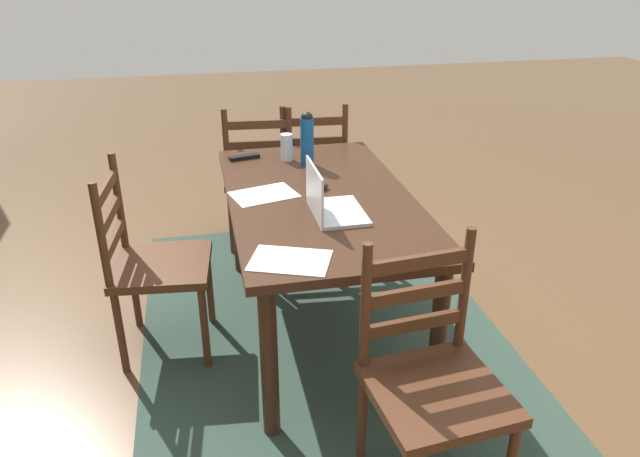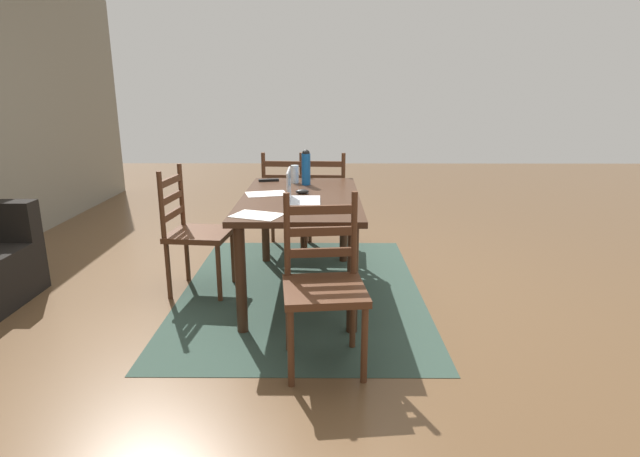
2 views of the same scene
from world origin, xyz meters
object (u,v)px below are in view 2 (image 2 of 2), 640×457
chair_left_near (324,285)px  computer_mouse (302,192)px  chair_far_head (195,232)px  dining_table (301,209)px  tv_remote (269,180)px  chair_right_near (323,202)px  water_bottle (306,167)px  laptop (297,194)px  drinking_glass (295,174)px  chair_right_far (287,202)px

chair_left_near → computer_mouse: (1.13, 0.16, 0.30)m
chair_far_head → dining_table: bearing=-90.3°
tv_remote → chair_right_near: bearing=-58.4°
chair_right_near → water_bottle: (-0.62, 0.14, 0.43)m
water_bottle → chair_left_near: bearing=-174.7°
chair_far_head → water_bottle: water_bottle is taller
chair_left_near → computer_mouse: 1.18m
dining_table → chair_far_head: chair_far_head is taller
dining_table → laptop: bearing=177.0°
dining_table → water_bottle: water_bottle is taller
chair_far_head → tv_remote: chair_far_head is taller
chair_far_head → water_bottle: 1.03m
laptop → drinking_glass: (0.76, 0.06, 0.02)m
chair_right_far → computer_mouse: size_ratio=9.50×
computer_mouse → chair_far_head: bearing=85.9°
dining_table → chair_left_near: size_ratio=1.63×
drinking_glass → tv_remote: 0.25m
dining_table → tv_remote: (0.61, 0.30, 0.11)m
chair_right_near → tv_remote: bearing=134.4°
chair_right_far → tv_remote: size_ratio=5.59×
drinking_glass → tv_remote: (0.07, 0.23, -0.06)m
chair_left_near → laptop: 0.92m
dining_table → drinking_glass: bearing=7.6°
chair_right_far → laptop: (-1.29, -0.16, 0.34)m
chair_far_head → laptop: bearing=-106.5°
computer_mouse → dining_table: bearing=163.8°
laptop → chair_right_near: bearing=-8.0°
computer_mouse → chair_right_far: bearing=1.7°
chair_right_near → tv_remote: size_ratio=5.59×
laptop → drinking_glass: laptop is taller
chair_right_far → computer_mouse: chair_right_far is taller
chair_left_near → drinking_glass: chair_left_near is taller
chair_right_near → chair_left_near: (-2.13, 0.00, 0.00)m
chair_far_head → laptop: 0.89m
water_bottle → computer_mouse: water_bottle is taller
laptop → computer_mouse: laptop is taller
chair_right_far → laptop: 1.35m
chair_right_far → chair_far_head: bearing=149.5°
drinking_glass → tv_remote: bearing=72.4°
drinking_glass → computer_mouse: size_ratio=1.47×
chair_left_near → drinking_glass: size_ratio=6.45×
chair_right_near → chair_left_near: 2.13m
drinking_glass → chair_far_head: bearing=126.1°
chair_far_head → water_bottle: size_ratio=3.31×
drinking_glass → tv_remote: size_ratio=0.87×
dining_table → chair_right_near: (1.06, -0.17, -0.18)m
chair_far_head → water_bottle: bearing=-61.8°
chair_left_near → computer_mouse: size_ratio=9.50×
chair_far_head → chair_right_near: bearing=-42.4°
chair_far_head → tv_remote: bearing=-39.8°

